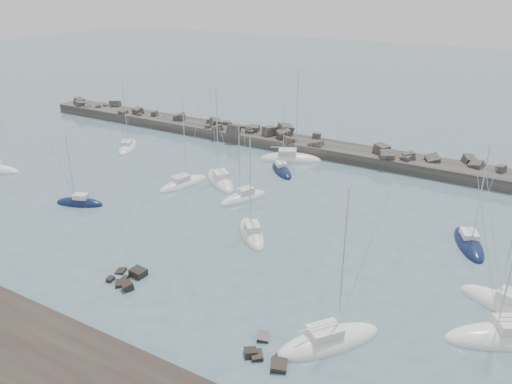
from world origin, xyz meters
TOP-DOWN VIEW (x-y plane):
  - ground at (0.00, 0.00)m, footprint 400.00×400.00m
  - rock_shelf at (0.23, -22.02)m, footprint 140.00×12.00m
  - rock_cluster_near at (-3.57, -8.46)m, footprint 4.19×3.83m
  - rock_cluster_far at (14.24, -11.36)m, footprint 4.36×3.99m
  - breakwater at (-7.91, 37.99)m, footprint 115.00×7.69m
  - sailboat_1 at (-33.42, 23.17)m, footprint 6.17×8.48m
  - sailboat_2 at (-22.24, 1.95)m, footprint 6.98×4.24m
  - sailboat_3 at (-14.21, 14.41)m, footprint 4.70×8.91m
  - sailboat_4 at (-5.21, 31.99)m, footprint 10.82×7.12m
  - sailboat_5 at (2.48, 6.04)m, footprint 7.35×7.65m
  - sailboat_6 at (-3.77, 14.46)m, footprint 5.17×7.81m
  - sailboat_7 at (17.81, -7.24)m, footprint 8.31×9.51m
  - sailboat_8 at (25.40, 16.44)m, footprint 5.69×8.74m
  - sailboat_9 at (30.24, 5.57)m, footprint 9.12×5.37m
  - sailboat_11 at (30.65, 0.79)m, footprint 10.64×8.22m
  - sailboat_13 at (-10.10, 18.10)m, footprint 9.18×8.29m
  - sailboat_14 at (-4.07, 26.61)m, footprint 6.82×6.96m

SIDE VIEW (x-z plane):
  - ground at x=0.00m, z-range 0.00..0.00m
  - rock_cluster_far at x=14.24m, z-range -0.66..0.69m
  - rock_shelf at x=0.23m, z-range -1.04..1.08m
  - rock_cluster_near at x=-3.57m, z-range -0.54..0.78m
  - sailboat_1 at x=-33.42m, z-range -6.37..6.63m
  - sailboat_14 at x=-4.07m, z-range -5.77..6.03m
  - sailboat_8 at x=25.40m, z-range -6.49..6.75m
  - sailboat_3 at x=-14.21m, z-range -6.58..6.85m
  - sailboat_2 at x=-22.24m, z-range -5.25..5.54m
  - sailboat_7 at x=17.81m, z-range -7.50..7.79m
  - sailboat_6 at x=-3.77m, z-range -5.88..6.17m
  - sailboat_5 at x=2.48m, z-range -6.34..6.64m
  - sailboat_4 at x=-5.21m, z-range -8.04..8.35m
  - sailboat_13 at x=-10.10m, z-range -7.36..7.67m
  - sailboat_11 at x=30.65m, z-range -8.11..8.42m
  - sailboat_9 at x=30.24m, z-range -6.82..7.13m
  - breakwater at x=-7.91m, z-range -2.44..3.13m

